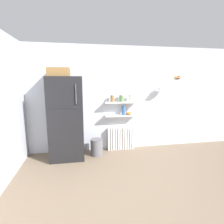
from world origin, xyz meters
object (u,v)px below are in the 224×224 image
refrigerator (66,117)px  radiator (121,139)px  vase (124,110)px  trash_bin (97,147)px  hanging_fruit_basket (177,78)px  storage_jar_2 (130,98)px  shelf_bowl (129,113)px  storage_jar_1 (121,98)px  storage_jar_0 (112,99)px

refrigerator → radiator: refrigerator is taller
radiator → vase: vase is taller
refrigerator → radiator: bearing=10.6°
trash_bin → hanging_fruit_basket: 2.54m
storage_jar_2 → shelf_bowl: bearing=180.0°
refrigerator → storage_jar_2: refrigerator is taller
vase → hanging_fruit_basket: hanging_fruit_basket is taller
radiator → storage_jar_1: (0.00, -0.03, 1.04)m
storage_jar_1 → shelf_bowl: 0.43m
radiator → shelf_bowl: bearing=-8.5°
radiator → hanging_fruit_basket: size_ratio=2.39×
radiator → storage_jar_2: storage_jar_2 is taller
shelf_bowl → hanging_fruit_basket: bearing=-13.8°
refrigerator → storage_jar_2: (1.55, 0.22, 0.37)m
storage_jar_0 → storage_jar_1: bearing=-0.0°
radiator → vase: size_ratio=2.97×
radiator → trash_bin: size_ratio=1.71×
radiator → storage_jar_1: storage_jar_1 is taller
storage_jar_0 → trash_bin: storage_jar_0 is taller
storage_jar_2 → vase: 0.34m
storage_jar_2 → storage_jar_0: bearing=180.0°
shelf_bowl → trash_bin: size_ratio=0.40×
radiator → storage_jar_1: 1.04m
refrigerator → vase: 1.40m
trash_bin → storage_jar_0: bearing=27.8°
trash_bin → hanging_fruit_basket: hanging_fruit_basket is taller
shelf_bowl → radiator: bearing=171.5°
shelf_bowl → trash_bin: 1.16m
storage_jar_0 → trash_bin: 1.23m
shelf_bowl → refrigerator: bearing=-171.9°
radiator → hanging_fruit_basket: bearing=-13.0°
radiator → shelf_bowl: size_ratio=4.31×
storage_jar_2 → vase: storage_jar_2 is taller
radiator → storage_jar_0: storage_jar_0 is taller
storage_jar_0 → shelf_bowl: bearing=0.0°
refrigerator → radiator: size_ratio=3.01×
trash_bin → hanging_fruit_basket: bearing=-1.4°
refrigerator → trash_bin: size_ratio=5.15×
refrigerator → trash_bin: refrigerator is taller
vase → hanging_fruit_basket: 1.50m
storage_jar_2 → radiator: bearing=172.5°
storage_jar_2 → shelf_bowl: size_ratio=1.12×
trash_bin → hanging_fruit_basket: size_ratio=1.40×
refrigerator → vase: refrigerator is taller
shelf_bowl → trash_bin: (-0.85, -0.22, -0.75)m
refrigerator → trash_bin: (0.67, -0.01, -0.77)m
storage_jar_1 → shelf_bowl: (0.20, 0.00, -0.38)m
storage_jar_0 → shelf_bowl: storage_jar_0 is taller
storage_jar_0 → storage_jar_2: bearing=0.0°
storage_jar_0 → shelf_bowl: size_ratio=1.10×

